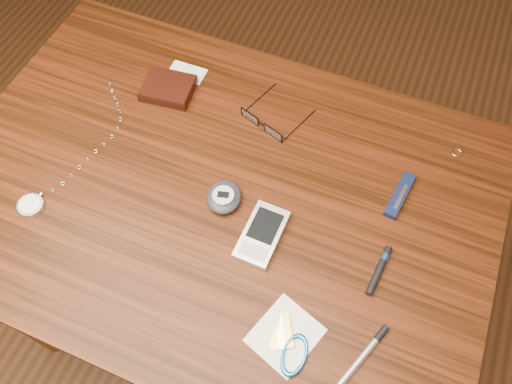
# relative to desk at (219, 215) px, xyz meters

# --- Properties ---
(ground) EXTENTS (3.80, 3.80, 0.00)m
(ground) POSITION_rel_desk_xyz_m (0.00, 0.00, -0.65)
(ground) COLOR #472814
(ground) RESTS_ON ground
(desk) EXTENTS (1.00, 0.70, 0.75)m
(desk) POSITION_rel_desk_xyz_m (0.00, 0.00, 0.00)
(desk) COLOR #361508
(desk) RESTS_ON ground
(wallet_and_card) EXTENTS (0.11, 0.13, 0.02)m
(wallet_and_card) POSITION_rel_desk_xyz_m (-0.19, 0.17, 0.11)
(wallet_and_card) COLOR black
(wallet_and_card) RESTS_ON desk
(eyeglasses) EXTENTS (0.13, 0.14, 0.02)m
(eyeglasses) POSITION_rel_desk_xyz_m (0.03, 0.16, 0.11)
(eyeglasses) COLOR black
(eyeglasses) RESTS_ON desk
(gold_ring) EXTENTS (0.03, 0.03, 0.00)m
(gold_ring) POSITION_rel_desk_xyz_m (0.39, 0.25, 0.10)
(gold_ring) COLOR tan
(gold_ring) RESTS_ON desk
(pocket_watch) EXTENTS (0.08, 0.33, 0.01)m
(pocket_watch) POSITION_rel_desk_xyz_m (-0.28, -0.15, 0.11)
(pocket_watch) COLOR silver
(pocket_watch) RESTS_ON desk
(pda_phone) EXTENTS (0.06, 0.11, 0.02)m
(pda_phone) POSITION_rel_desk_xyz_m (0.11, -0.06, 0.11)
(pda_phone) COLOR silver
(pda_phone) RESTS_ON desk
(pedometer) EXTENTS (0.08, 0.08, 0.03)m
(pedometer) POSITION_rel_desk_xyz_m (0.02, -0.02, 0.11)
(pedometer) COLOR #20222C
(pedometer) RESTS_ON desk
(notepad_keys) EXTENTS (0.12, 0.12, 0.01)m
(notepad_keys) POSITION_rel_desk_xyz_m (0.22, -0.21, 0.11)
(notepad_keys) COLOR white
(notepad_keys) RESTS_ON desk
(pocket_knife) EXTENTS (0.03, 0.10, 0.01)m
(pocket_knife) POSITION_rel_desk_xyz_m (0.31, 0.11, 0.11)
(pocket_knife) COLOR #0B1832
(pocket_knife) RESTS_ON desk
(silver_pen) EXTENTS (0.06, 0.12, 0.01)m
(silver_pen) POSITION_rel_desk_xyz_m (0.33, -0.18, 0.11)
(silver_pen) COLOR silver
(silver_pen) RESTS_ON desk
(black_blue_pen) EXTENTS (0.02, 0.09, 0.01)m
(black_blue_pen) POSITION_rel_desk_xyz_m (0.32, -0.04, 0.11)
(black_blue_pen) COLOR black
(black_blue_pen) RESTS_ON desk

